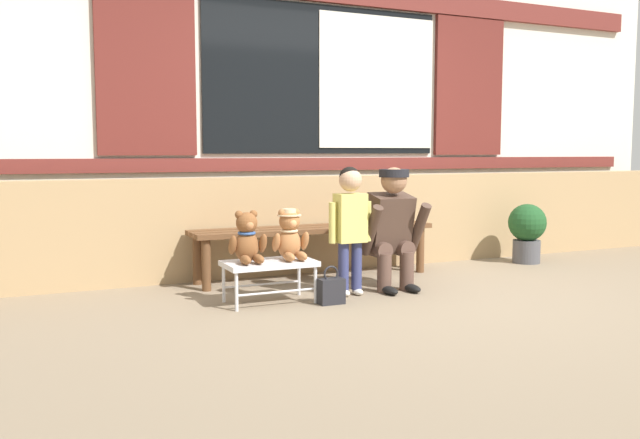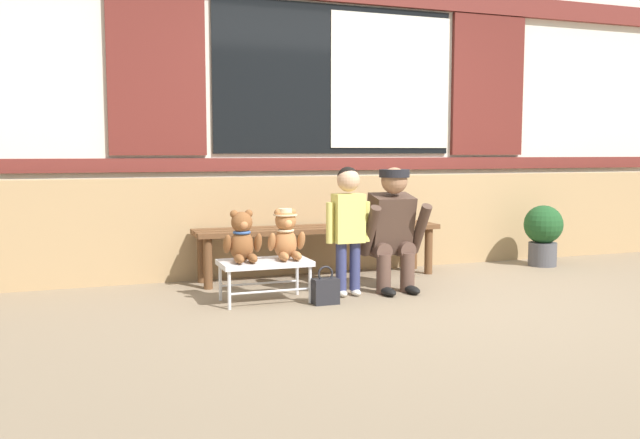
# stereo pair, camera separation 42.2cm
# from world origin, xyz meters

# --- Properties ---
(ground_plane) EXTENTS (60.00, 60.00, 0.00)m
(ground_plane) POSITION_xyz_m (0.00, 0.00, 0.00)
(ground_plane) COLOR #84725B
(brick_low_wall) EXTENTS (8.14, 0.25, 0.85)m
(brick_low_wall) POSITION_xyz_m (0.00, 1.43, 0.42)
(brick_low_wall) COLOR tan
(brick_low_wall) RESTS_ON ground
(shop_facade) EXTENTS (8.30, 0.26, 3.60)m
(shop_facade) POSITION_xyz_m (0.00, 1.94, 1.81)
(shop_facade) COLOR silver
(shop_facade) RESTS_ON ground
(wooden_bench_long) EXTENTS (2.10, 0.40, 0.44)m
(wooden_bench_long) POSITION_xyz_m (-0.46, 1.06, 0.37)
(wooden_bench_long) COLOR brown
(wooden_bench_long) RESTS_ON ground
(small_display_bench) EXTENTS (0.64, 0.36, 0.30)m
(small_display_bench) POSITION_xyz_m (-1.13, 0.33, 0.27)
(small_display_bench) COLOR silver
(small_display_bench) RESTS_ON ground
(teddy_bear_plain) EXTENTS (0.28, 0.26, 0.36)m
(teddy_bear_plain) POSITION_xyz_m (-1.29, 0.33, 0.46)
(teddy_bear_plain) COLOR brown
(teddy_bear_plain) RESTS_ON small_display_bench
(teddy_bear_with_hat) EXTENTS (0.28, 0.27, 0.36)m
(teddy_bear_with_hat) POSITION_xyz_m (-0.97, 0.33, 0.47)
(teddy_bear_with_hat) COLOR #A86B3D
(teddy_bear_with_hat) RESTS_ON small_display_bench
(child_standing) EXTENTS (0.35, 0.18, 0.96)m
(child_standing) POSITION_xyz_m (-0.49, 0.33, 0.59)
(child_standing) COLOR navy
(child_standing) RESTS_ON ground
(adult_crouching) EXTENTS (0.50, 0.49, 0.95)m
(adult_crouching) POSITION_xyz_m (-0.10, 0.38, 0.48)
(adult_crouching) COLOR brown
(adult_crouching) RESTS_ON ground
(handbag_on_ground) EXTENTS (0.18, 0.11, 0.27)m
(handbag_on_ground) POSITION_xyz_m (-0.75, 0.12, 0.10)
(handbag_on_ground) COLOR #232328
(handbag_on_ground) RESTS_ON ground
(potted_plant) EXTENTS (0.36, 0.36, 0.57)m
(potted_plant) POSITION_xyz_m (1.73, 0.93, 0.32)
(potted_plant) COLOR #4C4C51
(potted_plant) RESTS_ON ground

